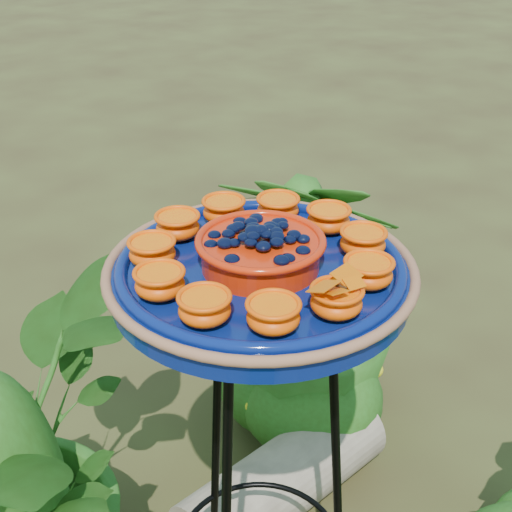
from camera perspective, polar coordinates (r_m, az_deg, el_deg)
name	(u,v)px	position (r m, az deg, el deg)	size (l,w,h in m)	color
tripod_stand	(260,458)	(1.43, 0.30, -15.88)	(0.38, 0.40, 0.97)	black
feeder_dish	(260,267)	(1.17, 0.36, -0.92)	(0.53, 0.53, 0.12)	#071657
driftwood_log	(284,479)	(2.06, 2.23, -17.37)	(0.21, 0.21, 0.64)	tan
shrub_back_right	(308,303)	(2.12, 4.19, -3.76)	(0.51, 0.51, 0.90)	#274F15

